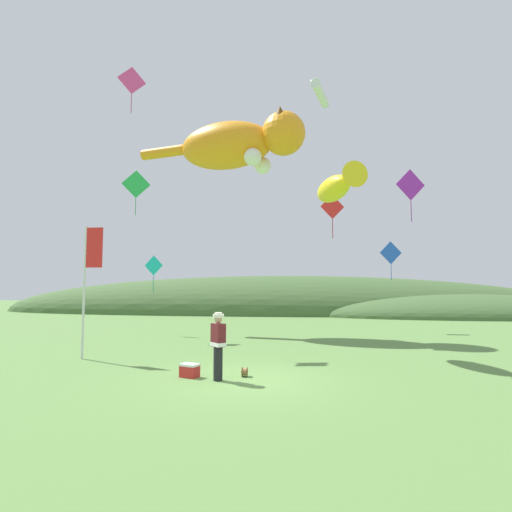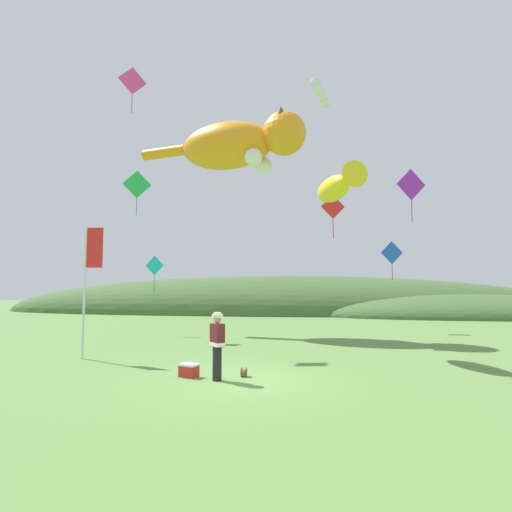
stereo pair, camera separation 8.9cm
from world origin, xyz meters
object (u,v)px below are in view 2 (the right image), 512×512
at_px(festival_attendant, 217,344).
at_px(kite_diamond_green, 137,185).
at_px(kite_diamond_red, 333,207).
at_px(kite_diamond_violet, 411,185).
at_px(kite_diamond_blue, 392,253).
at_px(kite_diamond_teal, 155,266).
at_px(kite_spool, 244,372).
at_px(kite_diamond_pink, 132,81).
at_px(kite_fish_windsock, 337,186).
at_px(picnic_cooler, 189,370).
at_px(kite_tube_streamer, 321,94).
at_px(kite_giant_cat, 239,145).
at_px(festival_banner_pole, 89,271).

bearing_deg(festival_attendant, kite_diamond_green, 124.21).
bearing_deg(festival_attendant, kite_diamond_red, 64.92).
bearing_deg(kite_diamond_violet, kite_diamond_red, 155.30).
xyz_separation_m(kite_diamond_blue, kite_diamond_teal, (-12.87, -2.72, -0.80)).
relative_size(kite_spool, kite_diamond_red, 0.12).
height_order(festival_attendant, kite_diamond_pink, kite_diamond_pink).
xyz_separation_m(kite_diamond_pink, kite_diamond_violet, (12.32, 0.04, -5.22)).
xyz_separation_m(kite_fish_windsock, kite_diamond_red, (0.18, 3.81, -0.01)).
height_order(picnic_cooler, kite_diamond_red, kite_diamond_red).
height_order(kite_diamond_teal, kite_diamond_green, kite_diamond_green).
relative_size(kite_tube_streamer, kite_diamond_red, 1.01).
height_order(kite_tube_streamer, kite_diamond_pink, kite_diamond_pink).
xyz_separation_m(kite_fish_windsock, kite_diamond_pink, (-9.01, 2.33, 5.80)).
height_order(kite_giant_cat, kite_diamond_pink, kite_diamond_pink).
relative_size(kite_giant_cat, kite_fish_windsock, 2.86).
distance_m(festival_banner_pole, kite_diamond_blue, 16.08).
distance_m(kite_fish_windsock, kite_diamond_green, 10.99).
relative_size(picnic_cooler, kite_fish_windsock, 0.17).
bearing_deg(kite_tube_streamer, kite_diamond_blue, 56.92).
relative_size(kite_fish_windsock, kite_diamond_red, 1.69).
relative_size(kite_diamond_violet, kite_diamond_teal, 1.14).
relative_size(kite_spool, kite_giant_cat, 0.03).
bearing_deg(kite_diamond_pink, festival_banner_pole, -85.14).
height_order(festival_banner_pole, kite_diamond_teal, festival_banner_pole).
bearing_deg(kite_diamond_teal, festival_attendant, -61.26).
height_order(kite_giant_cat, kite_diamond_violet, kite_giant_cat).
xyz_separation_m(kite_giant_cat, kite_diamond_pink, (-4.32, -4.42, 1.58)).
bearing_deg(kite_fish_windsock, kite_spool, -128.56).
height_order(kite_diamond_pink, kite_diamond_violet, kite_diamond_pink).
height_order(kite_spool, kite_diamond_pink, kite_diamond_pink).
distance_m(picnic_cooler, kite_giant_cat, 14.75).
bearing_deg(kite_diamond_pink, kite_giant_cat, 45.70).
bearing_deg(kite_spool, kite_diamond_blue, 60.84).
height_order(kite_diamond_pink, kite_diamond_teal, kite_diamond_pink).
distance_m(kite_spool, kite_diamond_green, 13.31).
height_order(kite_giant_cat, kite_diamond_green, kite_giant_cat).
height_order(picnic_cooler, kite_diamond_teal, kite_diamond_teal).
distance_m(kite_giant_cat, kite_tube_streamer, 6.46).
xyz_separation_m(kite_giant_cat, kite_fish_windsock, (4.69, -6.75, -4.22)).
relative_size(festival_banner_pole, kite_diamond_pink, 2.08).
relative_size(kite_diamond_pink, kite_diamond_teal, 1.12).
height_order(kite_spool, kite_diamond_teal, kite_diamond_teal).
bearing_deg(kite_diamond_violet, festival_attendant, -136.28).
bearing_deg(kite_diamond_violet, kite_diamond_blue, 85.12).
relative_size(kite_fish_windsock, kite_diamond_green, 1.47).
relative_size(picnic_cooler, kite_diamond_pink, 0.26).
height_order(kite_diamond_blue, kite_diamond_teal, kite_diamond_blue).
bearing_deg(kite_tube_streamer, kite_diamond_green, 162.56).
bearing_deg(kite_diamond_blue, kite_spool, -119.16).
height_order(festival_attendant, kite_diamond_blue, kite_diamond_blue).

